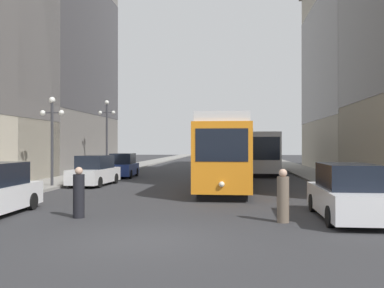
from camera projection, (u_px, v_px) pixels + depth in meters
The scene contains 14 objects.
ground_plane at pixel (143, 240), 10.87m from camera, with size 200.00×200.00×0.00m, color #303033.
sidewalk_left at pixel (139, 165), 51.52m from camera, with size 3.18×120.00×0.15m, color gray.
sidewalk_right at pixel (288, 166), 49.87m from camera, with size 3.18×120.00×0.15m, color gray.
streetcar at pixel (226, 151), 24.29m from camera, with size 2.84×13.25×3.89m.
transit_bus at pixel (261, 151), 37.16m from camera, with size 3.00×12.39×3.45m.
parked_car_left_near at pixel (123, 166), 32.53m from camera, with size 2.06×4.44×1.82m.
parked_car_right_far at pixel (347, 194), 13.92m from camera, with size 1.95×4.89×1.82m.
parked_car_left_far at pixel (95, 171), 25.82m from camera, with size 2.08×4.67×1.82m.
pedestrian_crossing_near at pixel (283, 197), 13.36m from camera, with size 0.38×0.38×1.69m.
pedestrian_crossing_far at pixel (79, 194), 14.22m from camera, with size 0.38×0.38×1.70m.
lamp_post_left_near at pixel (52, 127), 24.22m from camera, with size 1.41×0.36×5.05m.
lamp_post_left_far at pixel (107, 126), 34.86m from camera, with size 1.41×0.36×5.99m.
building_left_corner at pixel (25, 46), 37.23m from camera, with size 11.16×23.09×21.75m.
building_right_corner at pixel (380, 64), 40.88m from camera, with size 12.62×17.79×20.03m.
Camera 1 is at (2.25, -10.71, 2.42)m, focal length 39.80 mm.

